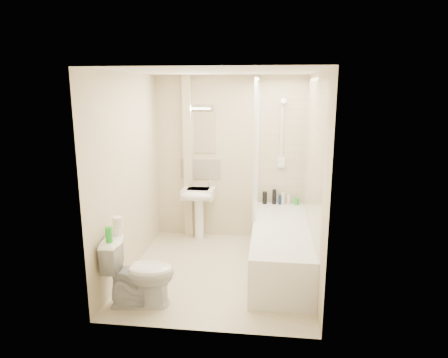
# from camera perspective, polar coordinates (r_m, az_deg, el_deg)

# --- Properties ---
(floor) EXTENTS (2.50, 2.50, 0.00)m
(floor) POSITION_cam_1_polar(r_m,az_deg,el_deg) (5.08, -0.67, -13.03)
(floor) COLOR beige
(floor) RESTS_ON ground
(wall_back) EXTENTS (2.20, 0.02, 2.40)m
(wall_back) POSITION_cam_1_polar(r_m,az_deg,el_deg) (5.90, 0.88, 2.94)
(wall_back) COLOR beige
(wall_back) RESTS_ON ground
(wall_left) EXTENTS (0.02, 2.50, 2.40)m
(wall_left) POSITION_cam_1_polar(r_m,az_deg,el_deg) (4.95, -13.45, 0.60)
(wall_left) COLOR beige
(wall_left) RESTS_ON ground
(wall_right) EXTENTS (0.02, 2.50, 2.40)m
(wall_right) POSITION_cam_1_polar(r_m,az_deg,el_deg) (4.67, 12.79, -0.09)
(wall_right) COLOR beige
(wall_right) RESTS_ON ground
(ceiling) EXTENTS (2.20, 2.50, 0.02)m
(ceiling) POSITION_cam_1_polar(r_m,az_deg,el_deg) (4.57, -0.76, 15.11)
(ceiling) COLOR white
(ceiling) RESTS_ON wall_back
(tile_back) EXTENTS (0.70, 0.01, 1.75)m
(tile_back) POSITION_cam_1_polar(r_m,az_deg,el_deg) (5.82, 8.26, 4.92)
(tile_back) COLOR beige
(tile_back) RESTS_ON wall_back
(tile_right) EXTENTS (0.01, 2.10, 1.75)m
(tile_right) POSITION_cam_1_polar(r_m,az_deg,el_deg) (4.82, 12.55, 3.06)
(tile_right) COLOR beige
(tile_right) RESTS_ON wall_right
(pipe_boxing) EXTENTS (0.12, 0.12, 2.40)m
(pipe_boxing) POSITION_cam_1_polar(r_m,az_deg,el_deg) (5.94, -5.15, 2.95)
(pipe_boxing) COLOR beige
(pipe_boxing) RESTS_ON ground
(splashback) EXTENTS (0.60, 0.02, 0.30)m
(splashback) POSITION_cam_1_polar(r_m,az_deg,el_deg) (5.98, -3.40, 1.41)
(splashback) COLOR beige
(splashback) RESTS_ON wall_back
(mirror) EXTENTS (0.46, 0.01, 0.60)m
(mirror) POSITION_cam_1_polar(r_m,az_deg,el_deg) (5.90, -3.47, 6.64)
(mirror) COLOR white
(mirror) RESTS_ON wall_back
(strip_light) EXTENTS (0.42, 0.07, 0.07)m
(strip_light) POSITION_cam_1_polar(r_m,az_deg,el_deg) (5.84, -3.57, 10.23)
(strip_light) COLOR silver
(strip_light) RESTS_ON wall_back
(bathtub) EXTENTS (0.70, 2.10, 0.55)m
(bathtub) POSITION_cam_1_polar(r_m,az_deg,el_deg) (5.11, 8.09, -9.46)
(bathtub) COLOR white
(bathtub) RESTS_ON ground
(shower_screen) EXTENTS (0.04, 0.92, 1.80)m
(shower_screen) POSITION_cam_1_polar(r_m,az_deg,el_deg) (5.39, 4.64, 4.62)
(shower_screen) COLOR white
(shower_screen) RESTS_ON bathtub
(shower_fixture) EXTENTS (0.10, 0.16, 0.99)m
(shower_fixture) POSITION_cam_1_polar(r_m,az_deg,el_deg) (5.76, 8.29, 6.04)
(shower_fixture) COLOR white
(shower_fixture) RESTS_ON wall_back
(pedestal_sink) EXTENTS (0.46, 0.44, 0.89)m
(pedestal_sink) POSITION_cam_1_polar(r_m,az_deg,el_deg) (5.86, -3.74, -2.92)
(pedestal_sink) COLOR white
(pedestal_sink) RESTS_ON ground
(bottle_black_a) EXTENTS (0.07, 0.07, 0.18)m
(bottle_black_a) POSITION_cam_1_polar(r_m,az_deg,el_deg) (5.91, 5.84, -2.68)
(bottle_black_a) COLOR black
(bottle_black_a) RESTS_ON bathtub
(bottle_black_b) EXTENTS (0.06, 0.06, 0.22)m
(bottle_black_b) POSITION_cam_1_polar(r_m,az_deg,el_deg) (5.90, 7.18, -2.54)
(bottle_black_b) COLOR black
(bottle_black_b) RESTS_ON bathtub
(bottle_blue) EXTENTS (0.05, 0.05, 0.14)m
(bottle_blue) POSITION_cam_1_polar(r_m,az_deg,el_deg) (5.91, 8.04, -2.94)
(bottle_blue) COLOR navy
(bottle_blue) RESTS_ON bathtub
(bottle_cream) EXTENTS (0.05, 0.05, 0.17)m
(bottle_cream) POSITION_cam_1_polar(r_m,az_deg,el_deg) (5.91, 8.43, -2.78)
(bottle_cream) COLOR beige
(bottle_cream) RESTS_ON bathtub
(bottle_white_b) EXTENTS (0.05, 0.05, 0.15)m
(bottle_white_b) POSITION_cam_1_polar(r_m,az_deg,el_deg) (5.92, 9.24, -2.91)
(bottle_white_b) COLOR silver
(bottle_white_b) RESTS_ON bathtub
(bottle_green) EXTENTS (0.07, 0.07, 0.10)m
(bottle_green) POSITION_cam_1_polar(r_m,az_deg,el_deg) (5.93, 10.31, -3.16)
(bottle_green) COLOR green
(bottle_green) RESTS_ON bathtub
(toilet) EXTENTS (0.54, 0.79, 0.72)m
(toilet) POSITION_cam_1_polar(r_m,az_deg,el_deg) (4.33, -11.95, -12.86)
(toilet) COLOR white
(toilet) RESTS_ON ground
(toilet_roll_lower) EXTENTS (0.10, 0.10, 0.09)m
(toilet_roll_lower) POSITION_cam_1_polar(r_m,az_deg,el_deg) (4.35, -15.09, -7.10)
(toilet_roll_lower) COLOR white
(toilet_roll_lower) RESTS_ON toilet
(toilet_roll_upper) EXTENTS (0.11, 0.11, 0.11)m
(toilet_roll_upper) POSITION_cam_1_polar(r_m,az_deg,el_deg) (4.29, -14.93, -5.96)
(toilet_roll_upper) COLOR white
(toilet_roll_upper) RESTS_ON toilet_roll_lower
(green_bottle) EXTENTS (0.07, 0.07, 0.16)m
(green_bottle) POSITION_cam_1_polar(r_m,az_deg,el_deg) (4.15, -16.13, -7.65)
(green_bottle) COLOR green
(green_bottle) RESTS_ON toilet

